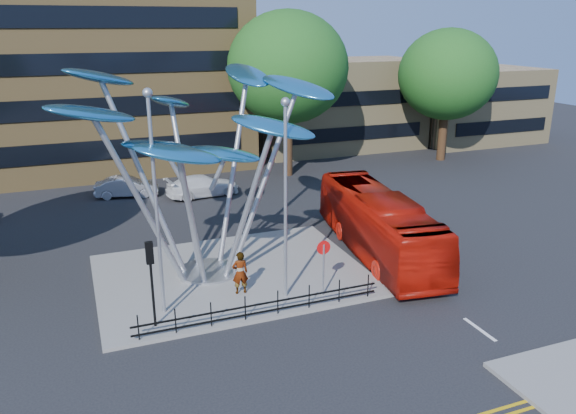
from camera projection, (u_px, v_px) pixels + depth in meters
name	position (u px, v px, depth m)	size (l,w,h in m)	color
ground	(302.00, 336.00, 20.88)	(120.00, 120.00, 0.00)	black
traffic_island	(232.00, 275.00, 25.82)	(12.00, 9.00, 0.15)	slate
low_building_near	(337.00, 104.00, 51.72)	(15.00, 8.00, 8.00)	tan
low_building_far	(475.00, 105.00, 54.93)	(12.00, 8.00, 7.00)	tan
tree_right	(288.00, 68.00, 40.61)	(8.80, 8.80, 12.11)	black
tree_far	(448.00, 75.00, 45.73)	(8.00, 8.00, 10.81)	black
leaf_sculpture	(198.00, 127.00, 23.94)	(12.72, 9.54, 9.51)	#9EA0A5
street_lamp_left	(155.00, 186.00, 20.76)	(0.36, 0.36, 8.80)	#9EA0A5
street_lamp_right	(285.00, 183.00, 22.12)	(0.36, 0.36, 8.30)	#9EA0A5
traffic_light_island	(151.00, 266.00, 20.55)	(0.28, 0.18, 3.42)	black
no_entry_sign_island	(323.00, 259.00, 23.23)	(0.60, 0.10, 2.45)	#9EA0A5
pedestrian_railing_front	(262.00, 307.00, 21.87)	(10.00, 0.06, 1.00)	black
red_bus	(378.00, 224.00, 27.97)	(2.65, 11.34, 3.16)	#B01308
pedestrian	(240.00, 273.00, 23.63)	(0.69, 0.45, 1.89)	gray
parked_car_mid	(127.00, 187.00, 37.57)	(1.44, 4.12, 1.36)	#B1B3B9
parked_car_right	(203.00, 186.00, 37.67)	(1.98, 4.88, 1.42)	silver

